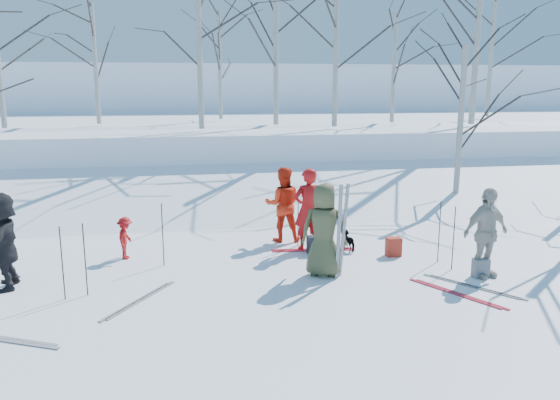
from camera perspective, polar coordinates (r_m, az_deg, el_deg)
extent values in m
plane|color=white|center=(10.70, 1.40, -8.47)|extent=(120.00, 120.00, 0.00)
cube|color=white|center=(17.32, -3.14, -0.04)|extent=(70.00, 9.49, 4.12)
cube|color=white|center=(27.04, -5.71, 6.04)|extent=(70.00, 18.00, 2.20)
cube|color=white|center=(47.90, -7.67, 9.71)|extent=(90.00, 30.00, 6.00)
imported|color=#42462A|center=(10.77, 4.63, -3.13)|extent=(1.06, 0.87, 1.87)
imported|color=#AF1010|center=(12.51, 2.92, -0.96)|extent=(0.77, 0.58, 1.89)
imported|color=red|center=(13.17, 0.30, -0.46)|extent=(0.96, 0.79, 1.81)
imported|color=#AF1010|center=(12.37, -15.85, -3.84)|extent=(0.44, 0.65, 0.93)
imported|color=beige|center=(11.42, 20.70, -3.23)|extent=(1.12, 0.67, 1.79)
imported|color=black|center=(11.32, -26.96, -3.81)|extent=(0.65, 1.72, 1.82)
imported|color=black|center=(12.65, 7.33, -4.28)|extent=(0.36, 0.57, 0.44)
cube|color=silver|center=(10.57, 6.18, -3.38)|extent=(0.09, 0.16, 1.90)
cube|color=silver|center=(10.70, 6.68, -3.21)|extent=(0.15, 0.23, 1.89)
cylinder|color=black|center=(13.04, 2.83, -1.66)|extent=(0.02, 0.02, 1.34)
cylinder|color=black|center=(11.66, -12.16, -3.56)|extent=(0.02, 0.02, 1.34)
cylinder|color=black|center=(12.10, 16.31, -3.22)|extent=(0.02, 0.02, 1.34)
cylinder|color=black|center=(12.81, 1.90, -1.90)|extent=(0.02, 0.02, 1.34)
cylinder|color=black|center=(11.69, 17.68, -3.82)|extent=(0.02, 0.02, 1.34)
cylinder|color=black|center=(10.39, -19.70, -5.90)|extent=(0.02, 0.02, 1.34)
cylinder|color=black|center=(10.33, -21.80, -6.17)|extent=(0.02, 0.02, 1.34)
cube|color=#A02618|center=(12.41, 11.78, -4.81)|extent=(0.32, 0.22, 0.42)
cube|color=slate|center=(11.55, 20.23, -6.68)|extent=(0.30, 0.20, 0.38)
cube|color=black|center=(12.35, 3.68, -4.71)|extent=(0.34, 0.24, 0.40)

